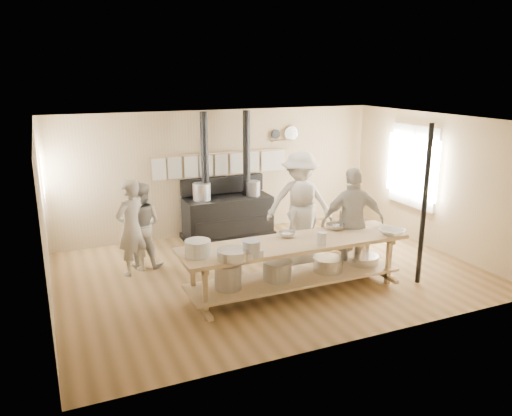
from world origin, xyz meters
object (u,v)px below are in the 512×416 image
at_px(stove, 227,212).
at_px(cook_by_window, 300,202).
at_px(cook_center, 303,226).
at_px(chair, 352,239).
at_px(roasting_pan, 247,254).
at_px(cook_left, 141,225).
at_px(cook_right, 353,222).
at_px(cook_far_left, 131,228).
at_px(prep_table, 294,261).

xyz_separation_m(stove, cook_by_window, (0.97, -1.36, 0.44)).
height_order(cook_center, chair, cook_center).
bearing_deg(stove, roasting_pan, -105.60).
bearing_deg(stove, cook_left, -154.01).
bearing_deg(cook_by_window, cook_right, -53.71).
relative_size(cook_far_left, cook_right, 0.89).
bearing_deg(cook_far_left, chair, 140.45).
distance_m(cook_right, cook_by_window, 1.38).
distance_m(cook_far_left, cook_left, 0.36).
height_order(prep_table, roasting_pan, roasting_pan).
distance_m(cook_right, roasting_pan, 2.27).
xyz_separation_m(cook_by_window, roasting_pan, (-1.91, -1.99, -0.07)).
xyz_separation_m(cook_left, chair, (3.84, -0.84, -0.52)).
relative_size(chair, roasting_pan, 2.06).
bearing_deg(cook_center, stove, -94.80).
distance_m(cook_far_left, cook_center, 2.91).
bearing_deg(cook_left, cook_center, -177.84).
height_order(cook_by_window, roasting_pan, cook_by_window).
bearing_deg(prep_table, cook_center, 54.69).
relative_size(prep_table, cook_right, 1.96).
relative_size(cook_far_left, cook_left, 1.08).
distance_m(prep_table, chair, 2.27).
distance_m(stove, cook_right, 3.01).
xyz_separation_m(cook_far_left, chair, (4.05, -0.54, -0.58)).
height_order(cook_center, cook_by_window, cook_by_window).
height_order(stove, roasting_pan, stove).
bearing_deg(cook_by_window, cook_left, -163.03).
distance_m(cook_center, chair, 1.46).
relative_size(cook_right, cook_by_window, 0.95).
xyz_separation_m(stove, roasting_pan, (-0.93, -3.35, 0.37)).
xyz_separation_m(cook_by_window, chair, (0.92, -0.43, -0.73)).
relative_size(prep_table, cook_by_window, 1.87).
bearing_deg(cook_right, chair, -110.07).
xyz_separation_m(stove, cook_center, (0.59, -2.17, 0.26)).
bearing_deg(prep_table, stove, 89.96).
bearing_deg(cook_center, cook_right, 120.49).
xyz_separation_m(prep_table, cook_far_left, (-2.16, 1.77, 0.30)).
distance_m(prep_table, cook_far_left, 2.81).
distance_m(cook_center, cook_by_window, 0.92).
height_order(chair, roasting_pan, roasting_pan).
xyz_separation_m(stove, prep_table, (-0.00, -3.02, -0.00)).
height_order(stove, cook_left, stove).
relative_size(cook_right, chair, 2.27).
distance_m(cook_left, cook_center, 2.83).
distance_m(stove, roasting_pan, 3.50).
height_order(cook_right, cook_by_window, cook_by_window).
xyz_separation_m(cook_far_left, cook_right, (3.41, -1.47, 0.10)).
bearing_deg(chair, cook_left, 154.71).
height_order(stove, cook_by_window, stove).
bearing_deg(cook_left, cook_right, 179.00).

